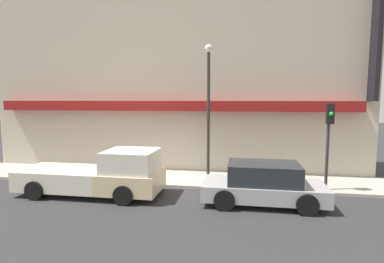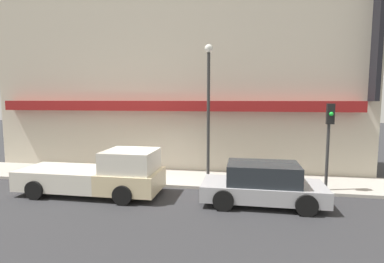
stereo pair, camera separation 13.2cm
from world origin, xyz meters
The scene contains 8 objects.
ground_plane centered at (0.00, 0.00, 0.00)m, with size 80.00×80.00×0.00m, color #2D2D30.
sidewalk centered at (0.00, 1.41, 0.06)m, with size 36.00×2.82×0.13m.
building centered at (0.02, 4.30, 5.21)m, with size 19.80×3.80×10.44m.
pickup_truck centered at (-1.84, -1.32, 0.80)m, with size 5.67×2.22×1.83m.
parked_car centered at (4.46, -1.32, 0.73)m, with size 4.34×2.08×1.50m.
fire_hydrant centered at (-0.90, 0.50, 0.42)m, with size 0.17×0.17×0.59m.
street_lamp centered at (2.18, 1.10, 3.85)m, with size 0.36×0.36×6.03m.
traffic_light centered at (7.06, 0.33, 2.53)m, with size 0.28×0.42×3.49m.
Camera 2 is at (3.76, -12.13, 3.79)m, focal length 28.00 mm.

